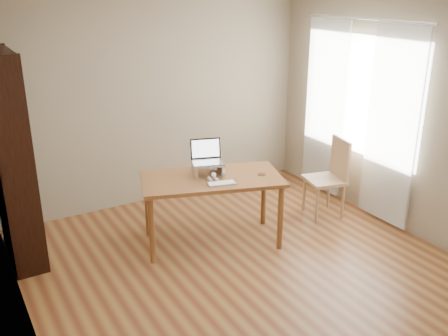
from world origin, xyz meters
TOP-DOWN VIEW (x-y plane):
  - room at (0.03, 0.01)m, footprint 4.04×4.54m
  - bookshelf at (-1.83, 1.55)m, footprint 0.30×0.90m
  - curtains at (1.92, 0.80)m, footprint 0.03×1.90m
  - desk at (-0.02, 0.85)m, footprint 1.61×1.14m
  - laptop_stand at (-0.02, 0.93)m, footprint 0.32×0.25m
  - laptop at (-0.02, 0.98)m, footprint 0.38×0.36m
  - keyboard at (-0.03, 0.63)m, footprint 0.31×0.19m
  - coaster at (0.47, 0.65)m, footprint 0.09×0.09m
  - cat at (-0.03, 0.96)m, footprint 0.25×0.49m
  - chair at (1.53, 0.76)m, footprint 0.50×0.50m

SIDE VIEW (x-z plane):
  - chair at x=1.53m, z-range 0.04..0.99m
  - desk at x=-0.02m, z-range 0.28..1.03m
  - coaster at x=0.47m, z-range 0.75..0.76m
  - keyboard at x=-0.03m, z-range 0.75..0.77m
  - cat at x=-0.03m, z-range 0.74..0.90m
  - laptop_stand at x=-0.02m, z-range 0.77..0.90m
  - laptop at x=-0.02m, z-range 0.83..1.05m
  - bookshelf at x=-1.83m, z-range 0.00..2.10m
  - curtains at x=1.92m, z-range 0.05..2.29m
  - room at x=0.03m, z-range -0.02..2.62m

